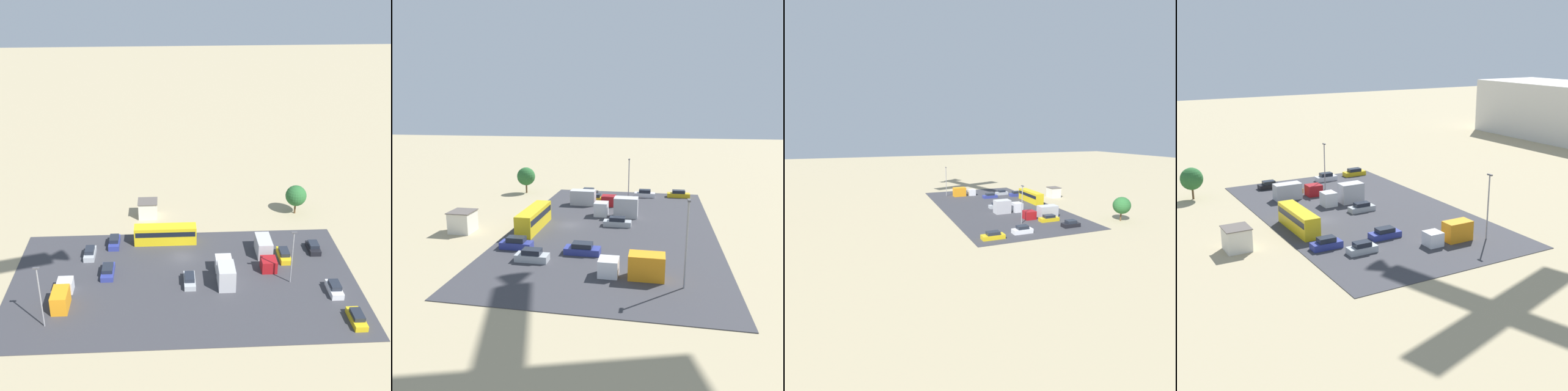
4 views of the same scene
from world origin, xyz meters
TOP-DOWN VIEW (x-y plane):
  - ground_plane at (0.00, 0.00)m, footprint 400.00×400.00m
  - parking_lot_surface at (0.00, 7.31)m, footprint 54.32×31.14m
  - shed_building at (6.13, -15.37)m, footprint 3.75×3.60m
  - bus at (2.79, -4.98)m, footprint 10.87×2.53m
  - parked_car_0 at (12.06, 4.66)m, footprint 1.97×4.67m
  - parked_car_1 at (-0.90, 7.85)m, footprint 1.77×4.47m
  - parked_car_2 at (15.59, -1.04)m, footprint 1.77×4.13m
  - parked_car_3 at (-23.94, 18.54)m, footprint 1.82×4.74m
  - parked_car_4 at (-22.81, 11.40)m, footprint 1.83×4.34m
  - parked_car_5 at (-17.11, 1.26)m, footprint 1.79×4.79m
  - parked_car_6 at (-22.65, -0.86)m, footprint 1.87×4.04m
  - parked_car_7 at (11.75, -4.55)m, footprint 1.83×4.35m
  - parked_truck_0 at (18.08, 11.93)m, footprint 2.33×7.39m
  - parked_truck_1 at (-13.86, 1.08)m, footprint 2.46×8.88m
  - parked_truck_2 at (-6.53, 7.49)m, footprint 2.59×7.59m
  - tree_near_shed at (-22.60, -15.20)m, footprint 4.05×4.05m
  - light_pole_lot_centre at (19.74, 17.14)m, footprint 0.90×0.28m
  - light_pole_lot_edge at (-16.66, 8.35)m, footprint 0.90×0.28m

SIDE VIEW (x-z plane):
  - ground_plane at x=0.00m, z-range 0.00..0.00m
  - parking_lot_surface at x=0.00m, z-range 0.00..0.08m
  - parked_car_1 at x=-0.90m, z-range -0.05..1.46m
  - parked_car_0 at x=12.06m, z-range -0.05..1.46m
  - parked_car_5 at x=-17.11m, z-range -0.05..1.48m
  - parked_car_6 at x=-22.65m, z-range -0.05..1.48m
  - parked_car_3 at x=-23.94m, z-range -0.05..1.48m
  - parked_car_2 at x=15.59m, z-range -0.05..1.51m
  - parked_car_4 at x=-22.81m, z-range -0.06..1.58m
  - parked_car_7 at x=11.75m, z-range -0.06..1.58m
  - parked_truck_0 at x=18.08m, z-range -0.04..2.83m
  - parked_truck_1 at x=-13.86m, z-range -0.04..2.86m
  - shed_building at x=6.13m, z-range 0.01..3.32m
  - parked_truck_2 at x=-6.53m, z-range -0.07..3.41m
  - bus at x=2.79m, z-range 0.21..3.49m
  - tree_near_shed at x=-22.60m, z-range 0.87..6.69m
  - light_pole_lot_edge at x=-16.66m, z-range 0.51..9.49m
  - light_pole_lot_centre at x=19.74m, z-range 0.52..10.15m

